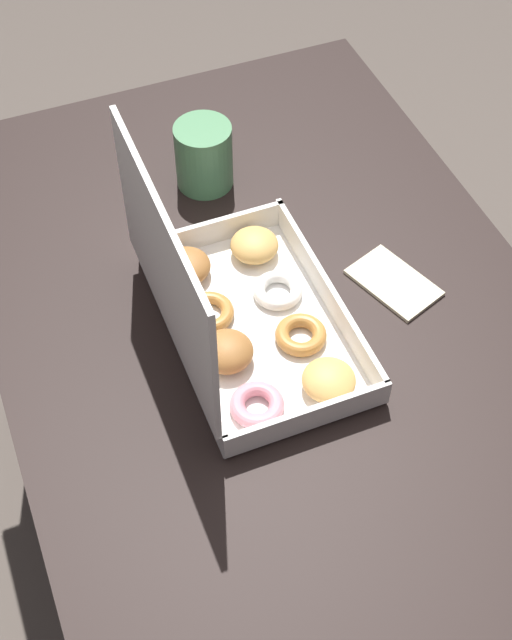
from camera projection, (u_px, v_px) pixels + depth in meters
ground_plane at (269, 546)px, 1.84m from camera, size 8.00×8.00×0.00m
dining_table at (274, 365)px, 1.34m from camera, size 1.18×0.78×0.75m
donut_box at (234, 309)px, 1.20m from camera, size 0.36×0.24×0.29m
coffee_mug at (204, 155)px, 1.40m from camera, size 0.09×0.09×0.11m
paper_napkin at (392, 280)px, 1.31m from camera, size 0.15×0.12×0.01m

